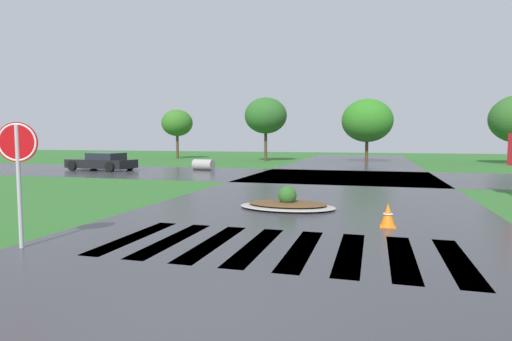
{
  "coord_description": "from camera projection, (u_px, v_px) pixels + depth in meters",
  "views": [
    {
      "loc": [
        1.74,
        -3.9,
        2.1
      ],
      "look_at": [
        -2.58,
        11.29,
        0.89
      ],
      "focal_mm": 29.19,
      "sensor_mm": 36.0,
      "label": 1
    }
  ],
  "objects": [
    {
      "name": "drainage_pipe_stack",
      "position": [
        203.0,
        165.0,
        27.69
      ],
      "size": [
        1.46,
        0.88,
        0.72
      ],
      "color": "#9E9B93",
      "rests_on": "ground"
    },
    {
      "name": "asphalt_roadway",
      "position": [
        319.0,
        201.0,
        13.97
      ],
      "size": [
        10.08,
        80.0,
        0.01
      ],
      "primitive_type": "cube",
      "color": "#35353A",
      "rests_on": "ground"
    },
    {
      "name": "stop_sign",
      "position": [
        18.0,
        155.0,
        7.86
      ],
      "size": [
        0.73,
        0.28,
        2.41
      ],
      "rotation": [
        0.0,
        0.0,
        0.33
      ],
      "color": "#B2B5BA",
      "rests_on": "ground"
    },
    {
      "name": "traffic_cone",
      "position": [
        388.0,
        216.0,
        9.85
      ],
      "size": [
        0.37,
        0.37,
        0.58
      ],
      "color": "orange",
      "rests_on": "ground"
    },
    {
      "name": "median_island",
      "position": [
        287.0,
        204.0,
        12.5
      ],
      "size": [
        2.9,
        1.82,
        0.68
      ],
      "color": "#9E9B93",
      "rests_on": "ground"
    },
    {
      "name": "car_blue_compact",
      "position": [
        102.0,
        162.0,
        27.51
      ],
      "size": [
        4.72,
        2.51,
        1.16
      ],
      "rotation": [
        0.0,
        0.0,
        3.04
      ],
      "color": "black",
      "rests_on": "ground"
    },
    {
      "name": "crosswalk_stripes",
      "position": [
        278.0,
        247.0,
        8.01
      ],
      "size": [
        6.75,
        3.05,
        0.01
      ],
      "color": "white",
      "rests_on": "ground"
    },
    {
      "name": "background_treeline",
      "position": [
        366.0,
        119.0,
        37.02
      ],
      "size": [
        35.31,
        5.86,
        5.91
      ],
      "color": "#4C3823",
      "rests_on": "ground"
    },
    {
      "name": "asphalt_cross_road",
      "position": [
        341.0,
        176.0,
        23.05
      ],
      "size": [
        90.0,
        9.07,
        0.01
      ],
      "primitive_type": "cube",
      "color": "#35353A",
      "rests_on": "ground"
    }
  ]
}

